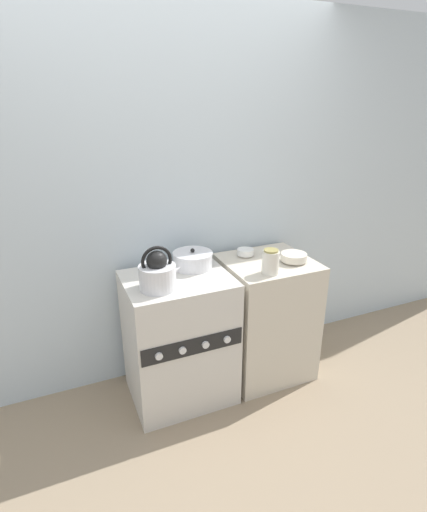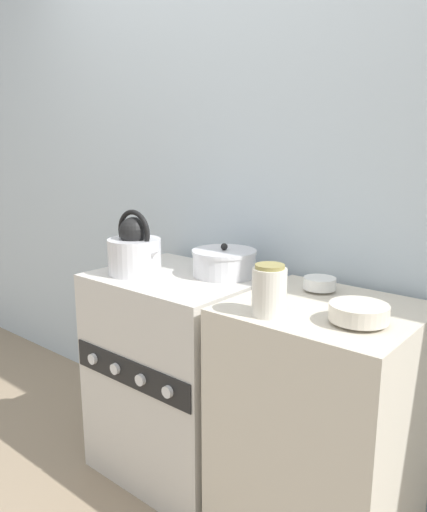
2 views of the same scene
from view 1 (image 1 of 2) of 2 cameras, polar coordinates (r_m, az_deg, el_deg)
The scene contains 9 objects.
ground_plane at distance 2.77m, azimuth -2.66°, elevation -22.10°, with size 12.00×12.00×0.00m, color gray.
wall_back at distance 2.69m, azimuth -7.97°, elevation 7.14°, with size 7.00×0.06×2.50m.
stove at distance 2.70m, azimuth -4.89°, elevation -11.64°, with size 0.66×0.56×0.88m.
counter at distance 2.94m, azimuth 7.42°, elevation -8.63°, with size 0.60×0.56×0.88m.
kettle at distance 2.32m, azimuth -7.97°, elevation -2.42°, with size 0.27×0.22×0.26m.
cooking_pot at distance 2.61m, azimuth -2.98°, elevation -0.55°, with size 0.26×0.26×0.13m.
enamel_bowl at distance 2.75m, azimuth 11.39°, elevation -0.15°, with size 0.18×0.18×0.06m.
small_ceramic_bowl at distance 2.81m, azimuth 4.59°, elevation 0.57°, with size 0.12×0.12×0.05m.
storage_jar at distance 2.52m, azimuth 8.15°, elevation -0.84°, with size 0.11×0.11×0.16m.
Camera 1 is at (-0.68, -1.88, 1.91)m, focal length 28.00 mm.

